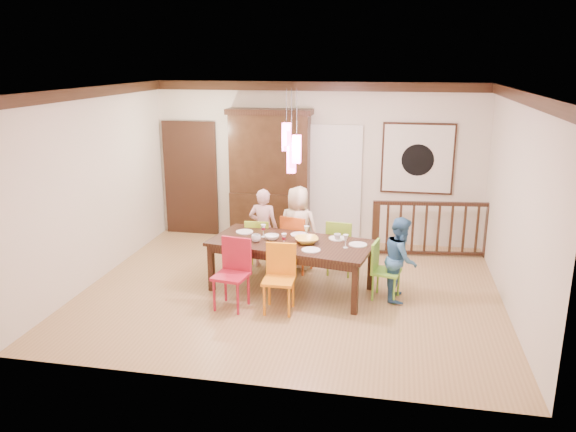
% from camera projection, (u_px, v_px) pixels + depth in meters
% --- Properties ---
extents(floor, '(6.00, 6.00, 0.00)m').
position_uv_depth(floor, '(291.00, 291.00, 8.25)').
color(floor, '#A47F4F').
rests_on(floor, ground).
extents(ceiling, '(6.00, 6.00, 0.00)m').
position_uv_depth(ceiling, '(291.00, 89.00, 7.46)').
color(ceiling, white).
rests_on(ceiling, wall_back).
extents(wall_back, '(6.00, 0.00, 6.00)m').
position_uv_depth(wall_back, '(316.00, 163.00, 10.22)').
color(wall_back, beige).
rests_on(wall_back, floor).
extents(wall_left, '(0.00, 5.00, 5.00)m').
position_uv_depth(wall_left, '(94.00, 186.00, 8.40)').
color(wall_left, beige).
rests_on(wall_left, floor).
extents(wall_right, '(0.00, 5.00, 5.00)m').
position_uv_depth(wall_right, '(517.00, 205.00, 7.31)').
color(wall_right, beige).
rests_on(wall_right, floor).
extents(crown_molding, '(6.00, 5.00, 0.16)m').
position_uv_depth(crown_molding, '(291.00, 95.00, 7.48)').
color(crown_molding, black).
rests_on(crown_molding, wall_back).
extents(panel_door, '(1.04, 0.07, 2.24)m').
position_uv_depth(panel_door, '(191.00, 180.00, 10.71)').
color(panel_door, black).
rests_on(panel_door, wall_back).
extents(white_doorway, '(0.97, 0.05, 2.22)m').
position_uv_depth(white_doorway, '(334.00, 186.00, 10.23)').
color(white_doorway, silver).
rests_on(white_doorway, wall_back).
extents(painting, '(1.25, 0.06, 1.25)m').
position_uv_depth(painting, '(418.00, 159.00, 9.81)').
color(painting, black).
rests_on(painting, wall_back).
extents(pendant_cluster, '(0.27, 0.21, 1.14)m').
position_uv_depth(pendant_cluster, '(291.00, 148.00, 7.71)').
color(pendant_cluster, '#FF4C9F').
rests_on(pendant_cluster, ceiling).
extents(dining_table, '(2.47, 1.46, 0.75)m').
position_uv_depth(dining_table, '(291.00, 246.00, 8.10)').
color(dining_table, black).
rests_on(dining_table, floor).
extents(chair_far_left, '(0.40, 0.40, 0.85)m').
position_uv_depth(chair_far_left, '(259.00, 240.00, 8.98)').
color(chair_far_left, '#97C527').
rests_on(chair_far_left, floor).
extents(chair_far_mid, '(0.52, 0.52, 0.93)m').
position_uv_depth(chair_far_mid, '(298.00, 239.00, 8.90)').
color(chair_far_mid, '#C44D16').
rests_on(chair_far_mid, floor).
extents(chair_far_right, '(0.44, 0.44, 0.89)m').
position_uv_depth(chair_far_right, '(341.00, 243.00, 8.78)').
color(chair_far_right, olive).
rests_on(chair_far_right, floor).
extents(chair_near_left, '(0.49, 0.49, 0.95)m').
position_uv_depth(chair_near_left, '(231.00, 270.00, 7.55)').
color(chair_near_left, '#A9182D').
rests_on(chair_near_left, floor).
extents(chair_near_mid, '(0.42, 0.42, 0.91)m').
position_uv_depth(chair_near_mid, '(279.00, 275.00, 7.45)').
color(chair_near_mid, orange).
rests_on(chair_near_mid, floor).
extents(chair_end_right, '(0.44, 0.44, 0.83)m').
position_uv_depth(chair_end_right, '(387.00, 267.00, 7.86)').
color(chair_end_right, '#78C233').
rests_on(chair_end_right, floor).
extents(china_hutch, '(1.54, 0.46, 2.43)m').
position_uv_depth(china_hutch, '(270.00, 176.00, 10.24)').
color(china_hutch, black).
rests_on(china_hutch, floor).
extents(balustrade, '(2.05, 0.32, 0.96)m').
position_uv_depth(balustrade, '(432.00, 228.00, 9.58)').
color(balustrade, black).
rests_on(balustrade, floor).
extents(person_far_left, '(0.48, 0.33, 1.30)m').
position_uv_depth(person_far_left, '(263.00, 228.00, 9.05)').
color(person_far_left, beige).
rests_on(person_far_left, floor).
extents(person_far_mid, '(0.72, 0.52, 1.36)m').
position_uv_depth(person_far_mid, '(298.00, 228.00, 8.96)').
color(person_far_mid, beige).
rests_on(person_far_mid, floor).
extents(person_end_right, '(0.46, 0.59, 1.19)m').
position_uv_depth(person_end_right, '(401.00, 259.00, 7.83)').
color(person_end_right, teal).
rests_on(person_end_right, floor).
extents(serving_bowl, '(0.42, 0.42, 0.08)m').
position_uv_depth(serving_bowl, '(307.00, 240.00, 8.01)').
color(serving_bowl, yellow).
rests_on(serving_bowl, dining_table).
extents(small_bowl, '(0.24, 0.24, 0.07)m').
position_uv_depth(small_bowl, '(272.00, 237.00, 8.16)').
color(small_bowl, white).
rests_on(small_bowl, dining_table).
extents(cup_left, '(0.15, 0.15, 0.11)m').
position_uv_depth(cup_left, '(256.00, 238.00, 8.05)').
color(cup_left, silver).
rests_on(cup_left, dining_table).
extents(cup_right, '(0.13, 0.13, 0.09)m').
position_uv_depth(cup_right, '(337.00, 237.00, 8.12)').
color(cup_right, silver).
rests_on(cup_right, dining_table).
extents(plate_far_left, '(0.26, 0.26, 0.01)m').
position_uv_depth(plate_far_left, '(244.00, 232.00, 8.51)').
color(plate_far_left, white).
rests_on(plate_far_left, dining_table).
extents(plate_far_mid, '(0.26, 0.26, 0.01)m').
position_uv_depth(plate_far_mid, '(299.00, 235.00, 8.37)').
color(plate_far_mid, white).
rests_on(plate_far_mid, dining_table).
extents(plate_far_right, '(0.26, 0.26, 0.01)m').
position_uv_depth(plate_far_right, '(338.00, 238.00, 8.20)').
color(plate_far_right, white).
rests_on(plate_far_right, dining_table).
extents(plate_near_left, '(0.26, 0.26, 0.01)m').
position_uv_depth(plate_near_left, '(242.00, 245.00, 7.89)').
color(plate_near_left, white).
rests_on(plate_near_left, dining_table).
extents(plate_near_mid, '(0.26, 0.26, 0.01)m').
position_uv_depth(plate_near_mid, '(311.00, 250.00, 7.70)').
color(plate_near_mid, white).
rests_on(plate_near_mid, dining_table).
extents(plate_end_right, '(0.26, 0.26, 0.01)m').
position_uv_depth(plate_end_right, '(358.00, 245.00, 7.92)').
color(plate_end_right, white).
rests_on(plate_end_right, dining_table).
extents(wine_glass_a, '(0.08, 0.08, 0.19)m').
position_uv_depth(wine_glass_a, '(263.00, 231.00, 8.27)').
color(wine_glass_a, '#590C19').
rests_on(wine_glass_a, dining_table).
extents(wine_glass_b, '(0.08, 0.08, 0.19)m').
position_uv_depth(wine_glass_b, '(306.00, 232.00, 8.19)').
color(wine_glass_b, silver).
rests_on(wine_glass_b, dining_table).
extents(wine_glass_c, '(0.08, 0.08, 0.19)m').
position_uv_depth(wine_glass_c, '(284.00, 240.00, 7.83)').
color(wine_glass_c, '#590C19').
rests_on(wine_glass_c, dining_table).
extents(wine_glass_d, '(0.08, 0.08, 0.19)m').
position_uv_depth(wine_glass_d, '(346.00, 241.00, 7.79)').
color(wine_glass_d, silver).
rests_on(wine_glass_d, dining_table).
extents(napkin, '(0.18, 0.14, 0.01)m').
position_uv_depth(napkin, '(277.00, 249.00, 7.75)').
color(napkin, '#D83359').
rests_on(napkin, dining_table).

